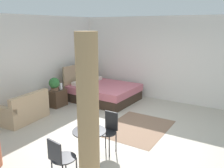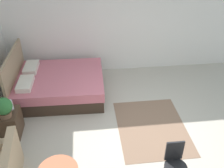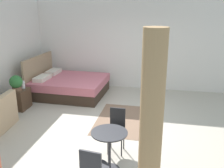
{
  "view_description": "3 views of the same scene",
  "coord_description": "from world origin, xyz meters",
  "views": [
    {
      "loc": [
        -4.8,
        -2.59,
        2.54
      ],
      "look_at": [
        0.31,
        0.57,
        1.04
      ],
      "focal_mm": 37.65,
      "sensor_mm": 36.0,
      "label": 1
    },
    {
      "loc": [
        -3.66,
        1.08,
        3.74
      ],
      "look_at": [
        0.74,
        0.57,
        0.85
      ],
      "focal_mm": 40.5,
      "sensor_mm": 36.0,
      "label": 2
    },
    {
      "loc": [
        -5.31,
        -1.0,
        2.69
      ],
      "look_at": [
        0.11,
        0.1,
        0.95
      ],
      "focal_mm": 40.3,
      "sensor_mm": 36.0,
      "label": 3
    }
  ],
  "objects": [
    {
      "name": "wall_right",
      "position": [
        2.9,
        0.0,
        1.42
      ],
      "size": [
        0.12,
        6.52,
        2.85
      ],
      "primitive_type": "cube",
      "color": "silver",
      "rests_on": "ground"
    },
    {
      "name": "potted_plant",
      "position": [
        0.3,
        2.69,
        0.76
      ],
      "size": [
        0.34,
        0.34,
        0.42
      ],
      "color": "brown",
      "rests_on": "nightstand"
    },
    {
      "name": "area_rug",
      "position": [
        0.25,
        -0.23,
        0.0
      ],
      "size": [
        1.85,
        1.44,
        0.01
      ],
      "primitive_type": "cube",
      "color": "#7F604C",
      "rests_on": "ground"
    },
    {
      "name": "bed",
      "position": [
        1.72,
        1.82,
        0.3
      ],
      "size": [
        1.82,
        2.17,
        1.19
      ],
      "color": "#38281E",
      "rests_on": "ground"
    },
    {
      "name": "vase",
      "position": [
        0.52,
        2.63,
        0.64
      ],
      "size": [
        0.1,
        0.1,
        0.2
      ],
      "color": "silver",
      "rests_on": "nightstand"
    },
    {
      "name": "cafe_chair_near_couch",
      "position": [
        -1.09,
        -0.23,
        0.51
      ],
      "size": [
        0.37,
        0.37,
        0.84
      ],
      "color": "black",
      "rests_on": "ground"
    },
    {
      "name": "nightstand",
      "position": [
        0.4,
        2.68,
        0.27
      ],
      "size": [
        0.53,
        0.38,
        0.54
      ],
      "color": "#473323",
      "rests_on": "ground"
    },
    {
      "name": "ground_plane",
      "position": [
        0.0,
        0.0,
        -0.01
      ],
      "size": [
        8.8,
        9.52,
        0.02
      ],
      "primitive_type": "cube",
      "color": "#B2A899"
    }
  ]
}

